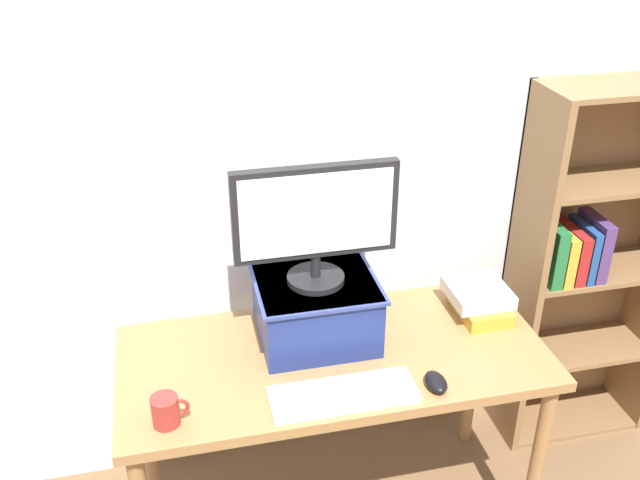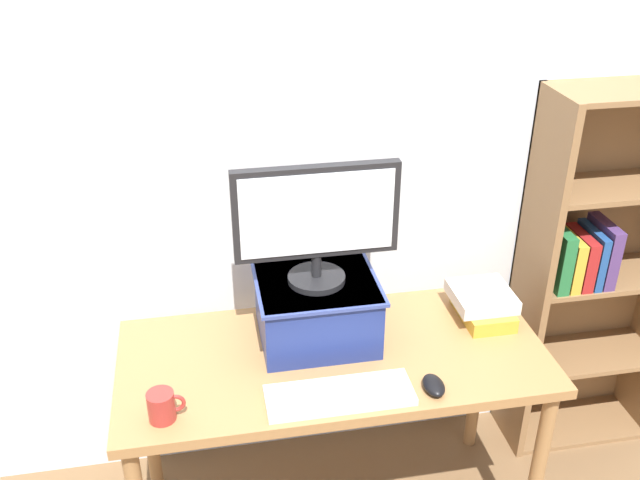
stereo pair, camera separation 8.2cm
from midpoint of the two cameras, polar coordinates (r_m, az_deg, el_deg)
back_wall at (r=2.50m, az=0.03°, el=7.31°), size 7.00×0.08×2.60m
desk at (r=2.42m, az=2.07°, el=-10.72°), size 1.40×0.63×0.76m
bookshelf_unit at (r=2.99m, az=21.86°, el=-2.32°), size 0.62×0.28×1.51m
riser_box at (r=2.38m, az=0.72°, el=-5.43°), size 0.40×0.36×0.22m
computer_monitor at (r=2.21m, az=0.78°, el=1.64°), size 0.52×0.19×0.40m
keyboard at (r=2.19m, az=2.67°, el=-12.29°), size 0.45×0.15×0.02m
computer_mouse at (r=2.25m, az=10.14°, el=-11.38°), size 0.06×0.10×0.04m
book_stack at (r=2.59m, az=13.76°, el=-4.97°), size 0.20×0.24×0.10m
coffee_mug at (r=2.14m, az=-11.41°, el=-12.91°), size 0.11×0.08×0.09m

